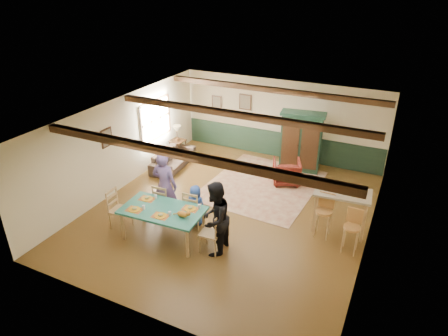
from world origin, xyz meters
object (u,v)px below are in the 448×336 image
at_px(armchair, 287,172).
at_px(bar_stool_right, 351,232).
at_px(armoire, 301,142).
at_px(table_lamp, 177,133).
at_px(person_man, 165,185).
at_px(person_child, 196,205).
at_px(dining_chair_far_right, 194,208).
at_px(cat, 182,214).
at_px(bar_stool_left, 324,216).
at_px(dining_chair_end_left, 120,209).
at_px(end_table, 178,148).
at_px(dining_table, 164,224).
at_px(person_woman, 215,219).
at_px(counter_table, 340,211).
at_px(dining_chair_end_right, 211,232).
at_px(sofa, 173,158).
at_px(dining_chair_far_left, 164,201).

height_order(armchair, bar_stool_right, bar_stool_right).
distance_m(armoire, table_lamp, 4.21).
height_order(person_man, person_child, person_man).
relative_size(dining_chair_far_right, cat, 2.64).
bearing_deg(bar_stool_left, person_man, -166.36).
xyz_separation_m(dining_chair_far_right, dining_chair_end_left, (-1.63, -0.86, 0.00)).
distance_m(armoire, armchair, 1.23).
relative_size(armchair, bar_stool_left, 0.73).
height_order(cat, table_lamp, table_lamp).
bearing_deg(end_table, dining_table, -62.27).
bearing_deg(dining_chair_far_right, cat, 100.37).
xyz_separation_m(person_woman, bar_stool_right, (2.78, 1.34, -0.35)).
relative_size(dining_table, counter_table, 1.47).
distance_m(counter_table, bar_stool_left, 0.52).
height_order(dining_chair_far_right, armoire, armoire).
relative_size(dining_chair_end_right, bar_stool_left, 0.92).
height_order(dining_table, person_woman, person_woman).
relative_size(person_man, sofa, 0.94).
bearing_deg(end_table, person_man, -62.74).
bearing_deg(end_table, person_child, -52.26).
height_order(table_lamp, counter_table, table_lamp).
relative_size(table_lamp, bar_stool_right, 0.50).
relative_size(counter_table, bar_stool_right, 1.23).
bearing_deg(armchair, bar_stool_left, 103.63).
bearing_deg(dining_chair_end_left, bar_stool_left, -71.75).
distance_m(cat, sofa, 4.44).
bearing_deg(armoire, armchair, -102.46).
xyz_separation_m(dining_chair_end_right, bar_stool_right, (2.89, 1.34, 0.02)).
bearing_deg(armoire, dining_chair_end_left, -128.68).
bearing_deg(bar_stool_right, end_table, 156.54).
bearing_deg(bar_stool_left, dining_chair_far_right, -162.09).
bearing_deg(cat, dining_chair_far_left, 139.20).
height_order(dining_table, sofa, dining_table).
bearing_deg(person_child, sofa, -51.34).
relative_size(end_table, counter_table, 0.44).
relative_size(cat, sofa, 0.20).
relative_size(dining_table, person_woman, 1.09).
bearing_deg(dining_chair_end_left, dining_chair_far_left, -46.17).
distance_m(cat, bar_stool_left, 3.37).
bearing_deg(bar_stool_left, bar_stool_right, -25.15).
xyz_separation_m(dining_chair_far_left, bar_stool_left, (3.89, 1.00, 0.05)).
xyz_separation_m(person_child, table_lamp, (-2.65, 3.42, 0.31)).
bearing_deg(bar_stool_right, person_man, -172.01).
bearing_deg(sofa, person_woman, -140.61).
distance_m(table_lamp, counter_table, 6.37).
distance_m(person_man, person_child, 0.95).
xyz_separation_m(dining_table, sofa, (-1.95, 3.50, -0.12)).
relative_size(sofa, bar_stool_right, 1.84).
distance_m(person_man, armoire, 4.85).
height_order(person_man, end_table, person_man).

